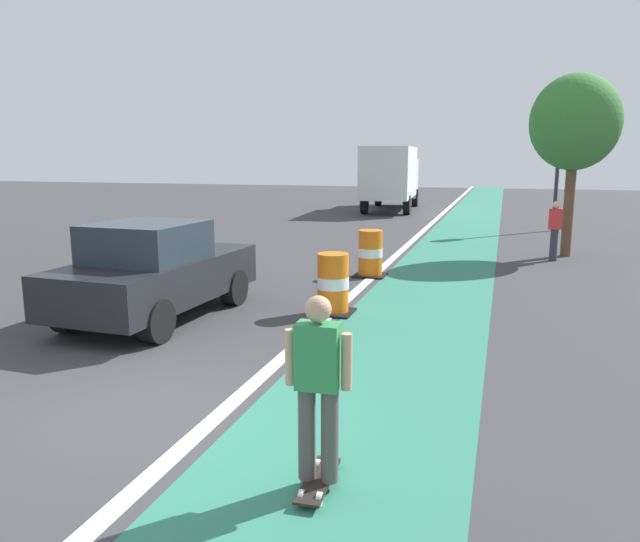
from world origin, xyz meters
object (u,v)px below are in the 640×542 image
Objects in this scene: traffic_barrel_front at (333,284)px; traffic_light_corner at (560,136)px; skateboarder_on_lane at (318,387)px; delivery_truck_down_block at (391,174)px; street_tree_sidewalk at (575,123)px; traffic_barrel_mid at (370,254)px; pedestrian_crossing at (555,229)px; parked_sedan_nearest at (155,272)px.

traffic_light_corner is (4.70, 14.24, 2.97)m from traffic_barrel_front.
delivery_truck_down_block is at bearing 99.00° from skateboarder_on_lane.
street_tree_sidewalk is at bearing 77.18° from skateboarder_on_lane.
delivery_truck_down_block is (-4.25, 26.83, 0.94)m from skateboarder_on_lane.
traffic_barrel_front is 3.57m from traffic_barrel_mid.
street_tree_sidewalk is at bearing -60.61° from delivery_truck_down_block.
pedestrian_crossing is at bearing -63.51° from delivery_truck_down_block.
traffic_barrel_mid is 0.21× the size of traffic_light_corner.
delivery_truck_down_block is at bearing 97.51° from traffic_barrel_front.
delivery_truck_down_block is 15.69m from pedestrian_crossing.
parked_sedan_nearest is 3.83× the size of traffic_barrel_front.
delivery_truck_down_block reaches higher than skateboarder_on_lane.
traffic_light_corner is 7.62m from pedestrian_crossing.
parked_sedan_nearest is at bearing -90.17° from delivery_truck_down_block.
traffic_barrel_front is at bearing 23.43° from parked_sedan_nearest.
pedestrian_crossing is 2.98m from street_tree_sidewalk.
skateboarder_on_lane is 0.34× the size of street_tree_sidewalk.
traffic_barrel_front is at bearing -88.65° from traffic_barrel_mid.
traffic_barrel_front is (-1.47, 5.71, -0.38)m from skateboarder_on_lane.
pedestrian_crossing is (2.74, 12.81, -0.05)m from skateboarder_on_lane.
pedestrian_crossing is (4.29, 3.54, 0.33)m from traffic_barrel_mid.
pedestrian_crossing is at bearing 49.78° from parked_sedan_nearest.
delivery_truck_down_block is 1.52× the size of traffic_light_corner.
traffic_barrel_mid is 0.22× the size of street_tree_sidewalk.
skateboarder_on_lane is at bearing -75.60° from traffic_barrel_front.
skateboarder_on_lane is 0.22× the size of delivery_truck_down_block.
street_tree_sidewalk is (3.13, 13.73, 2.76)m from skateboarder_on_lane.
street_tree_sidewalk is at bearing 67.10° from pedestrian_crossing.
street_tree_sidewalk is (7.37, -13.09, 1.82)m from delivery_truck_down_block.
delivery_truck_down_block is at bearing 89.83° from parked_sedan_nearest.
traffic_light_corner reaches higher than traffic_barrel_mid.
traffic_barrel_mid is at bearing -136.34° from street_tree_sidewalk.
skateboarder_on_lane is 13.10m from pedestrian_crossing.
street_tree_sidewalk reaches higher than traffic_barrel_mid.
delivery_truck_down_block is at bearing 119.39° from street_tree_sidewalk.
delivery_truck_down_block is at bearing 98.74° from traffic_barrel_mid.
delivery_truck_down_block is (-2.70, 17.55, 1.31)m from traffic_barrel_mid.
delivery_truck_down_block reaches higher than parked_sedan_nearest.
skateboarder_on_lane is at bearing -102.06° from pedestrian_crossing.
traffic_light_corner reaches higher than delivery_truck_down_block.
parked_sedan_nearest is 22.38m from delivery_truck_down_block.
traffic_barrel_front is 9.77m from street_tree_sidewalk.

